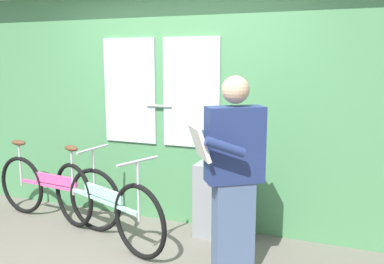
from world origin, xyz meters
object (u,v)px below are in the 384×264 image
Objects in this scene: bicycle_leaning_behind at (56,190)px; passenger_reading_newspaper at (233,174)px; trash_bin_by_wall at (216,200)px; bicycle_near_door at (103,204)px.

passenger_reading_newspaper is at bearing -4.20° from bicycle_leaning_behind.
passenger_reading_newspaper is 2.20× the size of trash_bin_by_wall.
trash_bin_by_wall is at bearing 16.00° from bicycle_leaning_behind.
bicycle_leaning_behind reaches higher than trash_bin_by_wall.
passenger_reading_newspaper is 0.90m from trash_bin_by_wall.
bicycle_leaning_behind is 2.15m from passenger_reading_newspaper.
trash_bin_by_wall is (1.71, 0.27, 0.01)m from bicycle_leaning_behind.
bicycle_near_door is at bearing -10.01° from bicycle_leaning_behind.
passenger_reading_newspaper reaches higher than trash_bin_by_wall.
bicycle_near_door reaches higher than bicycle_leaning_behind.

